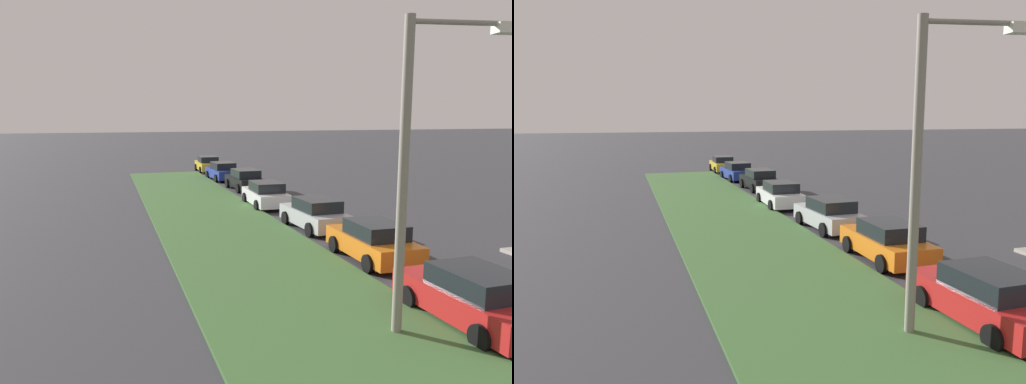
% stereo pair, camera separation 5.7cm
% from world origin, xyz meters
% --- Properties ---
extents(grass_median, '(60.00, 6.00, 0.12)m').
position_xyz_m(grass_median, '(10.00, 6.64, 0.06)').
color(grass_median, '#3D6633').
rests_on(grass_median, ground).
extents(parked_car_red, '(4.35, 2.12, 1.47)m').
position_xyz_m(parked_car_red, '(4.63, 2.94, 0.72)').
color(parked_car_red, red).
rests_on(parked_car_red, ground).
extents(parked_car_orange, '(4.32, 2.06, 1.47)m').
position_xyz_m(parked_car_orange, '(10.40, 2.46, 0.72)').
color(parked_car_orange, orange).
rests_on(parked_car_orange, ground).
extents(parked_car_silver, '(4.38, 2.18, 1.47)m').
position_xyz_m(parked_car_silver, '(15.69, 2.46, 0.72)').
color(parked_car_silver, '#B2B5BA').
rests_on(parked_car_silver, ground).
extents(parked_car_white, '(4.34, 2.10, 1.47)m').
position_xyz_m(parked_car_white, '(21.88, 2.89, 0.72)').
color(parked_car_white, silver).
rests_on(parked_car_white, ground).
extents(parked_car_black, '(4.36, 2.14, 1.47)m').
position_xyz_m(parked_car_black, '(28.57, 2.27, 0.72)').
color(parked_car_black, black).
rests_on(parked_car_black, ground).
extents(parked_car_blue, '(4.39, 2.20, 1.47)m').
position_xyz_m(parked_car_blue, '(34.27, 2.59, 0.72)').
color(parked_car_blue, '#23389E').
rests_on(parked_car_blue, ground).
extents(parked_car_yellow, '(4.34, 2.10, 1.47)m').
position_xyz_m(parked_car_yellow, '(40.44, 2.57, 0.72)').
color(parked_car_yellow, gold).
rests_on(parked_car_yellow, ground).
extents(streetlight, '(0.70, 2.87, 7.50)m').
position_xyz_m(streetlight, '(4.53, 4.81, 4.39)').
color(streetlight, gray).
rests_on(streetlight, ground).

